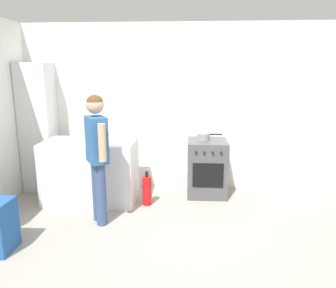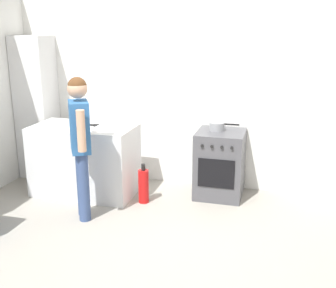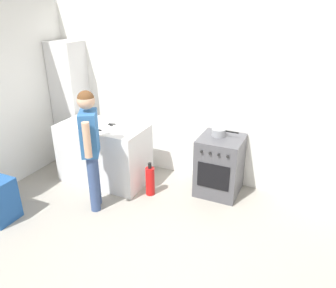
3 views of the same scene
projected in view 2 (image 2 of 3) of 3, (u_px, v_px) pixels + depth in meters
The scene contains 11 objects.
ground_plane at pixel (158, 252), 4.11m from camera, with size 8.00×8.00×0.00m, color gray.
back_wall at pixel (200, 90), 5.56m from camera, with size 6.00×0.10×2.60m, color white.
counter_unit at pixel (85, 160), 5.44m from camera, with size 1.30×0.70×0.90m, color silver.
oven_left at pixel (220, 164), 5.37m from camera, with size 0.59×0.62×0.85m.
pot at pixel (217, 126), 5.30m from camera, with size 0.37×0.19×0.10m.
knife_paring at pixel (84, 130), 5.11m from camera, with size 0.21×0.05×0.01m.
knife_utility at pixel (99, 125), 5.37m from camera, with size 0.25×0.10×0.01m.
knife_chef at pixel (98, 127), 5.27m from camera, with size 0.29×0.16×0.01m.
person at pixel (80, 137), 4.60m from camera, with size 0.35×0.50×1.61m.
fire_extinguisher at pixel (144, 186), 5.20m from camera, with size 0.13×0.13×0.50m.
larder_cabinet at pixel (37, 108), 5.98m from camera, with size 0.48×0.44×2.00m, color silver.
Camera 2 is at (1.06, -3.51, 2.13)m, focal length 45.00 mm.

